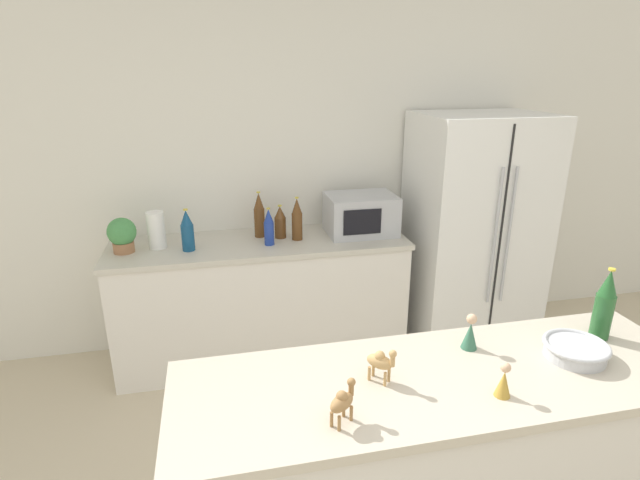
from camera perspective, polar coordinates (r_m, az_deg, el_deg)
The scene contains 17 objects.
wall_back at distance 3.70m, azimuth -3.31°, elevation 7.56°, with size 8.00×0.06×2.55m.
back_counter at distance 3.62m, azimuth -6.64°, elevation -6.72°, with size 2.02×0.63×0.89m.
refrigerator at distance 3.86m, azimuth 17.10°, elevation 0.85°, with size 0.89×0.73×1.72m.
potted_plant at distance 3.42m, azimuth -21.69°, elevation 0.60°, with size 0.18×0.18×0.23m.
paper_towel_roll at distance 3.43m, azimuth -18.20°, elevation 1.09°, with size 0.11×0.11×0.24m.
microwave at distance 3.56m, azimuth 4.67°, elevation 2.96°, with size 0.48×0.37×0.28m.
back_bottle_0 at distance 3.33m, azimuth -5.86°, elevation 1.45°, with size 0.07×0.07×0.26m.
back_bottle_1 at distance 3.49m, azimuth -6.96°, elevation 2.82°, with size 0.07×0.07×0.32m.
back_bottle_2 at distance 3.32m, azimuth -14.92°, elevation 1.02°, with size 0.08×0.08×0.28m.
back_bottle_3 at distance 3.41m, azimuth -2.64°, elevation 2.36°, with size 0.07×0.07×0.30m.
back_bottle_4 at distance 3.47m, azimuth -4.57°, elevation 2.03°, with size 0.08×0.08×0.23m.
wine_bottle at distance 2.23m, azimuth 29.75°, elevation -6.48°, with size 0.07×0.07×0.29m.
fruit_bowl at distance 2.09m, azimuth 27.17°, elevation -11.07°, with size 0.23×0.23×0.06m.
camel_figurine at distance 1.55m, azimuth 2.61°, elevation -17.89°, with size 0.10×0.09×0.13m.
camel_figurine_second at distance 1.73m, azimuth 6.97°, elevation -13.59°, with size 0.10×0.10×0.13m.
wise_man_figurine_crimson at distance 1.77m, azimuth 20.25°, elevation -14.95°, with size 0.05×0.05×0.12m.
wise_man_figurine_purple at distance 1.99m, azimuth 16.79°, elevation -10.20°, with size 0.06×0.06×0.14m.
Camera 1 is at (-0.57, -0.84, 2.03)m, focal length 28.00 mm.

